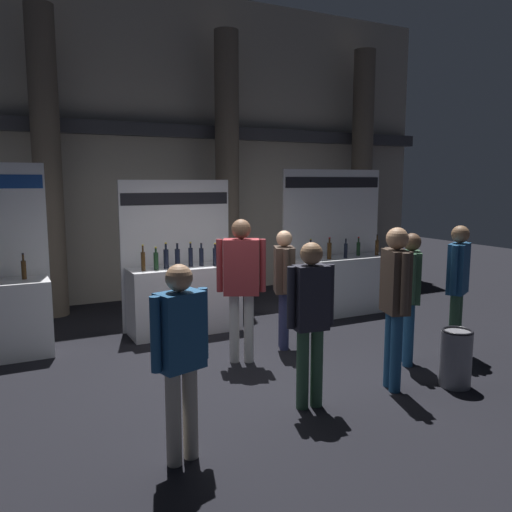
{
  "coord_description": "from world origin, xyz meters",
  "views": [
    {
      "loc": [
        -2.43,
        -5.45,
        2.25
      ],
      "look_at": [
        0.63,
        0.62,
        1.27
      ],
      "focal_mm": 36.4,
      "sensor_mm": 36.0,
      "label": 1
    }
  ],
  "objects_px": {
    "exhibitor_booth_2": "(341,278)",
    "visitor_3": "(311,312)",
    "visitor_6": "(284,279)",
    "visitor_9": "(181,348)",
    "visitor_0": "(410,288)",
    "exhibitor_booth_1": "(184,293)",
    "visitor_4": "(395,295)",
    "visitor_8": "(241,276)",
    "visitor_2": "(458,279)",
    "trash_bin": "(456,358)"
  },
  "relations": [
    {
      "from": "visitor_3",
      "to": "visitor_9",
      "type": "bearing_deg",
      "value": 22.32
    },
    {
      "from": "visitor_2",
      "to": "visitor_4",
      "type": "xyz_separation_m",
      "value": [
        -1.51,
        -0.52,
        0.05
      ]
    },
    {
      "from": "visitor_3",
      "to": "visitor_6",
      "type": "height_order",
      "value": "visitor_3"
    },
    {
      "from": "visitor_3",
      "to": "visitor_0",
      "type": "bearing_deg",
      "value": -156.87
    },
    {
      "from": "visitor_2",
      "to": "visitor_9",
      "type": "bearing_deg",
      "value": -16.36
    },
    {
      "from": "exhibitor_booth_2",
      "to": "visitor_8",
      "type": "relative_size",
      "value": 1.36
    },
    {
      "from": "exhibitor_booth_1",
      "to": "trash_bin",
      "type": "relative_size",
      "value": 3.52
    },
    {
      "from": "exhibitor_booth_1",
      "to": "visitor_4",
      "type": "height_order",
      "value": "exhibitor_booth_1"
    },
    {
      "from": "visitor_0",
      "to": "visitor_6",
      "type": "xyz_separation_m",
      "value": [
        -1.06,
        1.24,
        -0.01
      ]
    },
    {
      "from": "exhibitor_booth_2",
      "to": "visitor_3",
      "type": "xyz_separation_m",
      "value": [
        -2.55,
        -2.99,
        0.37
      ]
    },
    {
      "from": "exhibitor_booth_1",
      "to": "visitor_0",
      "type": "distance_m",
      "value": 3.31
    },
    {
      "from": "exhibitor_booth_2",
      "to": "visitor_9",
      "type": "height_order",
      "value": "exhibitor_booth_2"
    },
    {
      "from": "visitor_8",
      "to": "trash_bin",
      "type": "bearing_deg",
      "value": -18.93
    },
    {
      "from": "visitor_3",
      "to": "trash_bin",
      "type": "bearing_deg",
      "value": 178.15
    },
    {
      "from": "exhibitor_booth_2",
      "to": "visitor_6",
      "type": "relative_size",
      "value": 1.53
    },
    {
      "from": "visitor_0",
      "to": "visitor_9",
      "type": "relative_size",
      "value": 1.01
    },
    {
      "from": "visitor_6",
      "to": "visitor_9",
      "type": "xyz_separation_m",
      "value": [
        -2.17,
        -2.15,
        0.0
      ]
    },
    {
      "from": "visitor_3",
      "to": "visitor_8",
      "type": "distance_m",
      "value": 1.51
    },
    {
      "from": "visitor_4",
      "to": "visitor_6",
      "type": "bearing_deg",
      "value": 28.82
    },
    {
      "from": "exhibitor_booth_2",
      "to": "visitor_6",
      "type": "height_order",
      "value": "exhibitor_booth_2"
    },
    {
      "from": "visitor_3",
      "to": "visitor_8",
      "type": "bearing_deg",
      "value": -81.25
    },
    {
      "from": "exhibitor_booth_1",
      "to": "visitor_3",
      "type": "relative_size",
      "value": 1.36
    },
    {
      "from": "visitor_4",
      "to": "visitor_8",
      "type": "bearing_deg",
      "value": 53.31
    },
    {
      "from": "exhibitor_booth_1",
      "to": "visitor_8",
      "type": "distance_m",
      "value": 1.7
    },
    {
      "from": "exhibitor_booth_1",
      "to": "exhibitor_booth_2",
      "type": "height_order",
      "value": "exhibitor_booth_2"
    },
    {
      "from": "exhibitor_booth_1",
      "to": "trash_bin",
      "type": "bearing_deg",
      "value": -59.7
    },
    {
      "from": "exhibitor_booth_1",
      "to": "visitor_2",
      "type": "bearing_deg",
      "value": -42.88
    },
    {
      "from": "exhibitor_booth_2",
      "to": "visitor_9",
      "type": "bearing_deg",
      "value": -139.82
    },
    {
      "from": "exhibitor_booth_2",
      "to": "trash_bin",
      "type": "distance_m",
      "value": 3.38
    },
    {
      "from": "exhibitor_booth_2",
      "to": "visitor_6",
      "type": "bearing_deg",
      "value": -145.95
    },
    {
      "from": "visitor_3",
      "to": "visitor_8",
      "type": "xyz_separation_m",
      "value": [
        -0.04,
        1.5,
        0.12
      ]
    },
    {
      "from": "exhibitor_booth_1",
      "to": "trash_bin",
      "type": "xyz_separation_m",
      "value": [
        1.98,
        -3.39,
        -0.27
      ]
    },
    {
      "from": "exhibitor_booth_1",
      "to": "visitor_0",
      "type": "relative_size",
      "value": 1.39
    },
    {
      "from": "trash_bin",
      "to": "visitor_9",
      "type": "bearing_deg",
      "value": -177.76
    },
    {
      "from": "exhibitor_booth_1",
      "to": "visitor_6",
      "type": "distance_m",
      "value": 1.7
    },
    {
      "from": "trash_bin",
      "to": "exhibitor_booth_1",
      "type": "bearing_deg",
      "value": 120.3
    },
    {
      "from": "visitor_2",
      "to": "visitor_8",
      "type": "relative_size",
      "value": 0.94
    },
    {
      "from": "visitor_3",
      "to": "visitor_6",
      "type": "relative_size",
      "value": 1.04
    },
    {
      "from": "visitor_0",
      "to": "visitor_4",
      "type": "xyz_separation_m",
      "value": [
        -0.71,
        -0.52,
        0.09
      ]
    },
    {
      "from": "visitor_9",
      "to": "visitor_6",
      "type": "bearing_deg",
      "value": 28.33
    },
    {
      "from": "exhibitor_booth_1",
      "to": "visitor_9",
      "type": "relative_size",
      "value": 1.4
    },
    {
      "from": "visitor_0",
      "to": "visitor_4",
      "type": "distance_m",
      "value": 0.88
    },
    {
      "from": "visitor_2",
      "to": "exhibitor_booth_2",
      "type": "bearing_deg",
      "value": -118.49
    },
    {
      "from": "exhibitor_booth_2",
      "to": "visitor_3",
      "type": "relative_size",
      "value": 1.47
    },
    {
      "from": "visitor_6",
      "to": "visitor_9",
      "type": "bearing_deg",
      "value": 157.61
    },
    {
      "from": "trash_bin",
      "to": "visitor_8",
      "type": "xyz_separation_m",
      "value": [
        -1.78,
        1.78,
        0.77
      ]
    },
    {
      "from": "visitor_4",
      "to": "visitor_9",
      "type": "bearing_deg",
      "value": 116.06
    },
    {
      "from": "visitor_6",
      "to": "visitor_8",
      "type": "distance_m",
      "value": 0.8
    },
    {
      "from": "visitor_0",
      "to": "visitor_3",
      "type": "distance_m",
      "value": 1.84
    },
    {
      "from": "exhibitor_booth_2",
      "to": "visitor_8",
      "type": "bearing_deg",
      "value": -150.12
    }
  ]
}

